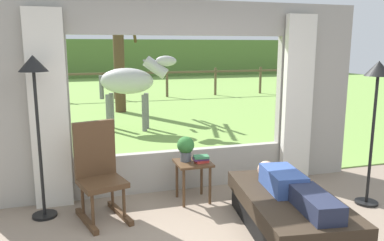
{
  "coord_description": "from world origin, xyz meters",
  "views": [
    {
      "loc": [
        -1.35,
        -2.69,
        1.96
      ],
      "look_at": [
        0.0,
        1.8,
        1.05
      ],
      "focal_mm": 35.81,
      "sensor_mm": 36.0,
      "label": 1
    }
  ],
  "objects_px": {
    "horse": "(130,82)",
    "potted_plant": "(186,147)",
    "side_table": "(193,169)",
    "rocking_chair": "(99,172)",
    "floor_lamp_left": "(35,88)",
    "reclining_person": "(292,187)",
    "floor_lamp_right": "(377,90)",
    "pasture_tree": "(120,55)",
    "recliner_sofa": "(288,212)",
    "book_stack": "(201,159)"
  },
  "relations": [
    {
      "from": "recliner_sofa",
      "to": "floor_lamp_left",
      "type": "height_order",
      "value": "floor_lamp_left"
    },
    {
      "from": "potted_plant",
      "to": "pasture_tree",
      "type": "xyz_separation_m",
      "value": [
        -0.02,
        6.97,
        1.0
      ]
    },
    {
      "from": "horse",
      "to": "potted_plant",
      "type": "bearing_deg",
      "value": 20.46
    },
    {
      "from": "side_table",
      "to": "rocking_chair",
      "type": "bearing_deg",
      "value": -173.49
    },
    {
      "from": "horse",
      "to": "pasture_tree",
      "type": "xyz_separation_m",
      "value": [
        0.07,
        2.58,
        0.55
      ]
    },
    {
      "from": "recliner_sofa",
      "to": "side_table",
      "type": "relative_size",
      "value": 3.47
    },
    {
      "from": "side_table",
      "to": "book_stack",
      "type": "xyz_separation_m",
      "value": [
        0.09,
        -0.06,
        0.14
      ]
    },
    {
      "from": "book_stack",
      "to": "floor_lamp_right",
      "type": "distance_m",
      "value": 2.27
    },
    {
      "from": "rocking_chair",
      "to": "horse",
      "type": "distance_m",
      "value": 4.73
    },
    {
      "from": "floor_lamp_left",
      "to": "horse",
      "type": "bearing_deg",
      "value": 69.64
    },
    {
      "from": "rocking_chair",
      "to": "pasture_tree",
      "type": "bearing_deg",
      "value": 65.72
    },
    {
      "from": "potted_plant",
      "to": "book_stack",
      "type": "height_order",
      "value": "potted_plant"
    },
    {
      "from": "potted_plant",
      "to": "floor_lamp_right",
      "type": "relative_size",
      "value": 0.18
    },
    {
      "from": "recliner_sofa",
      "to": "side_table",
      "type": "xyz_separation_m",
      "value": [
        -0.73,
        1.11,
        0.21
      ]
    },
    {
      "from": "reclining_person",
      "to": "floor_lamp_left",
      "type": "height_order",
      "value": "floor_lamp_left"
    },
    {
      "from": "floor_lamp_right",
      "to": "pasture_tree",
      "type": "bearing_deg",
      "value": 105.67
    },
    {
      "from": "side_table",
      "to": "book_stack",
      "type": "distance_m",
      "value": 0.18
    },
    {
      "from": "book_stack",
      "to": "floor_lamp_left",
      "type": "height_order",
      "value": "floor_lamp_left"
    },
    {
      "from": "pasture_tree",
      "to": "potted_plant",
      "type": "bearing_deg",
      "value": -89.84
    },
    {
      "from": "book_stack",
      "to": "horse",
      "type": "bearing_deg",
      "value": 93.29
    },
    {
      "from": "horse",
      "to": "floor_lamp_right",
      "type": "bearing_deg",
      "value": 42.74
    },
    {
      "from": "pasture_tree",
      "to": "horse",
      "type": "bearing_deg",
      "value": -91.55
    },
    {
      "from": "side_table",
      "to": "horse",
      "type": "distance_m",
      "value": 4.51
    },
    {
      "from": "recliner_sofa",
      "to": "reclining_person",
      "type": "distance_m",
      "value": 0.31
    },
    {
      "from": "horse",
      "to": "side_table",
      "type": "bearing_deg",
      "value": 21.48
    },
    {
      "from": "rocking_chair",
      "to": "book_stack",
      "type": "height_order",
      "value": "rocking_chair"
    },
    {
      "from": "book_stack",
      "to": "horse",
      "type": "xyz_separation_m",
      "value": [
        -0.26,
        4.51,
        0.59
      ]
    },
    {
      "from": "side_table",
      "to": "floor_lamp_right",
      "type": "bearing_deg",
      "value": -19.4
    },
    {
      "from": "recliner_sofa",
      "to": "book_stack",
      "type": "distance_m",
      "value": 1.28
    },
    {
      "from": "reclining_person",
      "to": "floor_lamp_left",
      "type": "relative_size",
      "value": 0.77
    },
    {
      "from": "potted_plant",
      "to": "book_stack",
      "type": "distance_m",
      "value": 0.25
    },
    {
      "from": "rocking_chair",
      "to": "side_table",
      "type": "bearing_deg",
      "value": -9.24
    },
    {
      "from": "rocking_chair",
      "to": "potted_plant",
      "type": "distance_m",
      "value": 1.12
    },
    {
      "from": "reclining_person",
      "to": "potted_plant",
      "type": "height_order",
      "value": "potted_plant"
    },
    {
      "from": "reclining_person",
      "to": "horse",
      "type": "bearing_deg",
      "value": 106.84
    },
    {
      "from": "potted_plant",
      "to": "pasture_tree",
      "type": "distance_m",
      "value": 7.04
    },
    {
      "from": "rocking_chair",
      "to": "side_table",
      "type": "xyz_separation_m",
      "value": [
        1.17,
        0.13,
        -0.12
      ]
    },
    {
      "from": "reclining_person",
      "to": "pasture_tree",
      "type": "distance_m",
      "value": 8.31
    },
    {
      "from": "side_table",
      "to": "horse",
      "type": "height_order",
      "value": "horse"
    },
    {
      "from": "book_stack",
      "to": "side_table",
      "type": "bearing_deg",
      "value": 146.65
    },
    {
      "from": "recliner_sofa",
      "to": "pasture_tree",
      "type": "bearing_deg",
      "value": 103.55
    },
    {
      "from": "side_table",
      "to": "floor_lamp_left",
      "type": "relative_size",
      "value": 0.28
    },
    {
      "from": "book_stack",
      "to": "pasture_tree",
      "type": "height_order",
      "value": "pasture_tree"
    },
    {
      "from": "rocking_chair",
      "to": "floor_lamp_left",
      "type": "relative_size",
      "value": 0.6
    },
    {
      "from": "potted_plant",
      "to": "floor_lamp_right",
      "type": "distance_m",
      "value": 2.41
    },
    {
      "from": "potted_plant",
      "to": "floor_lamp_left",
      "type": "xyz_separation_m",
      "value": [
        -1.72,
        -0.01,
        0.81
      ]
    },
    {
      "from": "side_table",
      "to": "pasture_tree",
      "type": "bearing_deg",
      "value": 90.81
    },
    {
      "from": "recliner_sofa",
      "to": "reclining_person",
      "type": "bearing_deg",
      "value": -82.27
    },
    {
      "from": "potted_plant",
      "to": "pasture_tree",
      "type": "height_order",
      "value": "pasture_tree"
    },
    {
      "from": "potted_plant",
      "to": "floor_lamp_left",
      "type": "bearing_deg",
      "value": -179.52
    }
  ]
}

